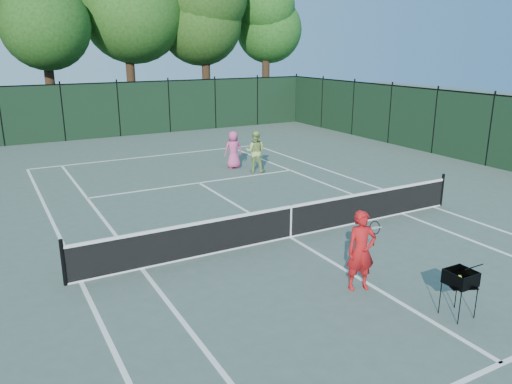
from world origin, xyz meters
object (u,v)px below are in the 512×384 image
coach (361,251)px  loose_ball_midcourt (352,241)px  player_pink (233,150)px  player_green (255,151)px  ball_hopper (461,278)px

coach → loose_ball_midcourt: coach is taller
player_pink → player_green: player_green is taller
coach → player_green: 10.56m
player_pink → loose_ball_midcourt: 9.06m
player_green → ball_hopper: bearing=116.3°
coach → loose_ball_midcourt: size_ratio=25.57×
ball_hopper → loose_ball_midcourt: 4.07m
player_pink → loose_ball_midcourt: (-0.98, -8.98, -0.76)m
player_pink → player_green: (0.49, -1.02, 0.06)m
ball_hopper → loose_ball_midcourt: bearing=104.0°
player_green → ball_hopper: player_green is taller
ball_hopper → player_pink: bearing=106.5°
player_pink → ball_hopper: bearing=88.8°
player_pink → player_green: 1.13m
coach → player_pink: 11.42m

